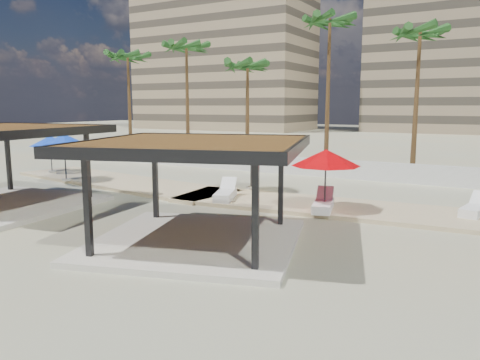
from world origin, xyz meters
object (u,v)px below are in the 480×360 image
(lounger_b, at_px, (323,205))
(lounger_c, at_px, (475,209))
(pavilion_west, at_px, (1,159))
(umbrella_c, at_px, (326,158))
(umbrella_a, at_px, (50,141))
(pavilion_central, at_px, (196,183))
(lounger_a, at_px, (225,194))

(lounger_b, height_order, lounger_c, lounger_b)
(pavilion_west, distance_m, umbrella_c, 14.56)
(umbrella_a, height_order, lounger_c, umbrella_a)
(umbrella_a, relative_size, umbrella_c, 0.91)
(lounger_c, bearing_deg, pavilion_west, 124.14)
(umbrella_c, height_order, lounger_b, umbrella_c)
(pavilion_west, relative_size, lounger_c, 3.51)
(umbrella_c, relative_size, lounger_c, 1.68)
(umbrella_c, bearing_deg, lounger_c, 22.02)
(pavilion_west, xyz_separation_m, umbrella_c, (13.23, 6.08, 0.21))
(umbrella_c, height_order, lounger_c, umbrella_c)
(pavilion_central, xyz_separation_m, lounger_c, (7.92, 8.69, -1.72))
(umbrella_c, bearing_deg, umbrella_a, 174.35)
(umbrella_a, bearing_deg, lounger_c, 0.70)
(lounger_a, relative_size, lounger_c, 1.07)
(pavilion_central, height_order, lounger_a, pavilion_central)
(lounger_a, bearing_deg, pavilion_central, -177.50)
(pavilion_west, bearing_deg, umbrella_a, 123.72)
(lounger_c, bearing_deg, lounger_a, 112.64)
(pavilion_central, height_order, lounger_c, pavilion_central)
(pavilion_central, relative_size, pavilion_west, 1.07)
(umbrella_c, distance_m, lounger_c, 6.46)
(pavilion_central, distance_m, lounger_a, 7.12)
(lounger_b, bearing_deg, lounger_a, 75.67)
(pavilion_central, relative_size, lounger_b, 3.58)
(umbrella_c, bearing_deg, lounger_a, -179.45)
(lounger_a, xyz_separation_m, lounger_c, (10.67, 2.34, -0.01))
(lounger_b, relative_size, lounger_c, 1.05)
(lounger_b, bearing_deg, lounger_c, -82.07)
(umbrella_a, distance_m, lounger_b, 20.20)
(pavilion_central, height_order, umbrella_a, pavilion_central)
(pavilion_central, relative_size, umbrella_c, 2.23)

